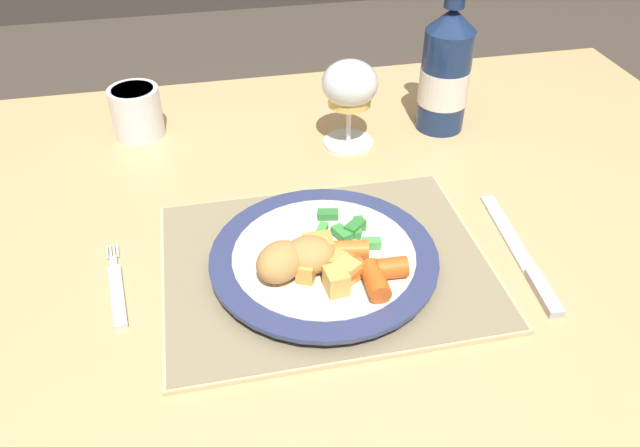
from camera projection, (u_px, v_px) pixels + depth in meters
The scene contains 12 objects.
dining_table at pixel (331, 281), 0.83m from camera, with size 1.27×0.92×0.74m.
placemat at pixel (325, 264), 0.72m from camera, with size 0.37×0.29×0.01m.
dinner_plate at pixel (324, 259), 0.71m from camera, with size 0.26×0.26×0.02m.
breaded_croquettes at pixel (294, 258), 0.66m from camera, with size 0.10×0.07×0.04m.
green_beans_pile at pixel (347, 228), 0.73m from camera, with size 0.07×0.08×0.01m.
glazed_carrots at pixel (365, 268), 0.67m from camera, with size 0.08×0.09×0.02m.
fork at pixel (117, 290), 0.69m from camera, with size 0.03×0.14×0.01m.
table_knife at pixel (524, 260), 0.73m from camera, with size 0.04×0.22×0.01m.
wine_glass at pixel (350, 88), 0.89m from camera, with size 0.08×0.08×0.13m.
bottle at pixel (446, 70), 0.93m from camera, with size 0.08×0.08×0.26m.
roast_potatoes at pixel (328, 264), 0.67m from camera, with size 0.07×0.08×0.03m.
drinking_cup at pixel (136, 111), 0.94m from camera, with size 0.08×0.08×0.08m.
Camera 1 is at (-0.14, -0.59, 1.22)m, focal length 35.00 mm.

